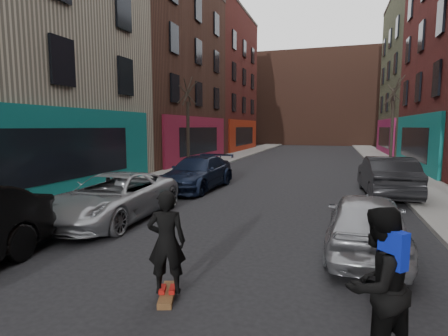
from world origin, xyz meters
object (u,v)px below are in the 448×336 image
Objects in this scene: tree_left_far at (188,116)px; parked_left_far at (114,197)px; parked_right_far at (366,222)px; skateboarder at (167,242)px; parked_left_end at (198,173)px; skateboard at (168,294)px; tree_right_far at (393,115)px; pedestrian at (377,285)px; parked_right_end at (387,176)px.

tree_left_far is 1.32× the size of parked_left_far.
parked_right_far is 4.49m from skateboarder.
parked_left_end is 9.04m from parked_right_far.
tree_left_far is 1.31× the size of parked_left_end.
parked_left_far is 6.17× the size of skateboard.
pedestrian is (-3.20, -21.90, -2.60)m from tree_right_far.
skateboarder is (3.68, -3.85, 0.25)m from parked_left_far.
pedestrian is (-0.20, -3.77, 0.25)m from parked_right_far.
skateboarder is at bearing -56.23° from pedestrian.
parked_right_end is 6.02× the size of skateboard.
parked_right_far is (6.46, -6.32, -0.03)m from parked_left_end.
parked_right_far is at bearing 76.69° from parked_right_end.
parked_left_far is 8.08m from pedestrian.
parked_left_end is at bearing -41.72° from parked_right_far.
tree_right_far is at bearing -96.74° from parked_right_far.
parked_right_far is (6.90, -0.73, 0.00)m from parked_left_far.
skateboarder is (-6.22, -21.25, -2.60)m from tree_right_far.
parked_right_end is 11.20m from skateboarder.
parked_right_far is 7.24m from parked_right_end.
parked_right_end is (-1.68, -11.01, -2.74)m from tree_right_far.
skateboarder is at bearing 46.77° from parked_right_far.
skateboarder is at bearing -47.58° from parked_left_far.
skateboarder reaches higher than parked_right_end.
parked_left_end is (-9.46, -11.81, -2.81)m from tree_right_far.
parked_left_far is 5.34m from skateboarder.
parked_left_far is 10.41m from parked_right_end.
tree_left_far is 3.90× the size of skateboarder.
parked_left_end reaches higher than skateboard.
pedestrian reaches higher than parked_right_end.
parked_left_far is 6.94m from parked_right_far.
parked_left_end is at bearing 84.21° from parked_left_far.
pedestrian is (3.02, -0.65, 0.88)m from skateboard.
parked_left_far reaches higher than skateboard.
tree_right_far is 22.29m from skateboarder.
pedestrian reaches higher than parked_left_far.
parked_left_far is at bearing -119.65° from tree_right_far.
tree_left_far reaches higher than pedestrian.
parked_left_far is at bearing -65.20° from skateboarder.
parked_right_end reaches higher than parked_right_far.
tree_left_far reaches higher than parked_left_far.
tree_right_far reaches higher than parked_left_far.
tree_right_far is 11.47m from parked_right_end.
parked_right_end is at bearing 47.19° from skateboard.
parked_left_end is (2.94, -5.81, -2.66)m from tree_left_far.
parked_left_end is 2.98× the size of skateboarder.
tree_left_far is at bearing -86.83° from skateboarder.
tree_right_far is at bearing 25.82° from tree_left_far.
tree_left_far is at bearing 101.10° from parked_left_far.
parked_left_far is 1.22× the size of parked_right_far.
tree_right_far is 18.59m from parked_right_far.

